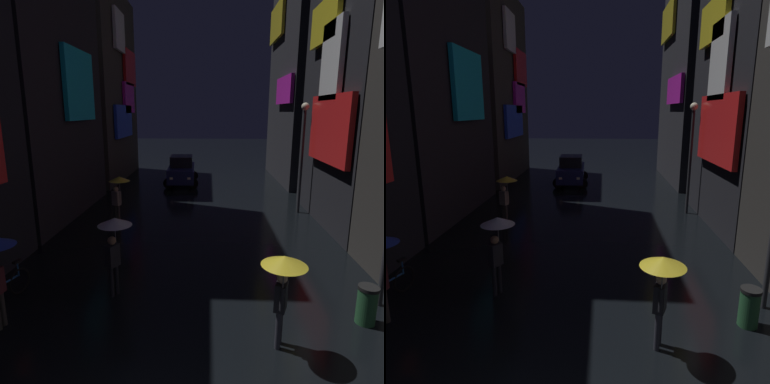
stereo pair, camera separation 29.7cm
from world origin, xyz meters
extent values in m
cube|color=black|center=(-7.50, 13.08, 8.87)|extent=(4.00, 8.16, 17.74)
cube|color=#19D8F2|center=(-5.35, 13.59, 5.98)|extent=(0.20, 3.32, 3.12)
cube|color=#33302D|center=(-7.50, 22.41, 6.40)|extent=(4.00, 8.82, 12.80)
cube|color=#264CF9|center=(-5.35, 21.63, 4.16)|extent=(0.20, 4.30, 2.18)
cube|color=#F226D8|center=(-5.35, 23.47, 5.79)|extent=(0.20, 2.91, 2.16)
cube|color=red|center=(-5.35, 24.12, 7.94)|extent=(0.20, 3.28, 2.49)
cube|color=white|center=(-5.35, 21.42, 9.95)|extent=(0.20, 2.35, 2.48)
cube|color=black|center=(7.50, 12.58, 6.10)|extent=(4.00, 7.16, 12.20)
cube|color=red|center=(5.35, 11.44, 4.14)|extent=(0.20, 4.33, 2.64)
cube|color=white|center=(5.35, 11.82, 6.73)|extent=(0.20, 2.07, 2.96)
cube|color=yellow|center=(5.35, 13.08, 8.43)|extent=(0.20, 3.27, 1.70)
cube|color=#232328|center=(7.50, 22.41, 10.52)|extent=(4.00, 8.81, 21.05)
cube|color=#F226D8|center=(5.35, 20.27, 6.12)|extent=(0.20, 4.18, 1.67)
cube|color=yellow|center=(5.35, 24.03, 10.96)|extent=(0.20, 4.29, 2.36)
cylinder|color=black|center=(-1.93, 5.66, 0.42)|extent=(0.12, 0.12, 0.85)
cylinder|color=black|center=(-1.83, 5.81, 0.42)|extent=(0.12, 0.12, 0.85)
cube|color=black|center=(-1.88, 5.73, 1.15)|extent=(0.36, 0.40, 0.60)
sphere|color=#9E7051|center=(-1.88, 5.73, 1.56)|extent=(0.22, 0.22, 0.22)
cylinder|color=black|center=(-1.83, 5.91, 1.20)|extent=(0.09, 0.09, 0.50)
cylinder|color=slate|center=(-1.83, 5.91, 1.53)|extent=(0.02, 0.02, 0.77)
cone|color=silver|center=(-1.83, 5.91, 2.02)|extent=(0.90, 0.90, 0.20)
cylinder|color=#38332D|center=(-3.46, 11.74, 0.42)|extent=(0.12, 0.12, 0.85)
cylinder|color=#38332D|center=(-3.30, 11.66, 0.42)|extent=(0.12, 0.12, 0.85)
cube|color=gray|center=(-3.38, 11.70, 1.15)|extent=(0.40, 0.35, 0.60)
sphere|color=beige|center=(-3.38, 11.70, 1.56)|extent=(0.22, 0.22, 0.22)
cylinder|color=gray|center=(-3.19, 11.66, 1.20)|extent=(0.09, 0.09, 0.50)
cylinder|color=slate|center=(-3.19, 11.66, 1.53)|extent=(0.02, 0.02, 0.77)
cone|color=yellow|center=(-3.19, 11.66, 2.02)|extent=(0.90, 0.90, 0.20)
cylinder|color=#38332D|center=(-4.08, 4.30, 0.42)|extent=(0.12, 0.12, 0.85)
cylinder|color=#2D2D38|center=(2.14, 3.96, 0.42)|extent=(0.12, 0.12, 0.85)
cylinder|color=#2D2D38|center=(2.08, 3.79, 0.42)|extent=(0.12, 0.12, 0.85)
cube|color=black|center=(2.11, 3.88, 1.15)|extent=(0.33, 0.40, 0.60)
sphere|color=beige|center=(2.11, 3.88, 1.56)|extent=(0.22, 0.22, 0.22)
cylinder|color=black|center=(2.09, 3.69, 1.20)|extent=(0.09, 0.09, 0.50)
cylinder|color=slate|center=(2.09, 3.69, 1.53)|extent=(0.02, 0.02, 0.77)
cone|color=yellow|center=(2.09, 3.69, 2.02)|extent=(0.90, 0.90, 0.20)
torus|color=black|center=(-4.47, 5.71, 0.36)|extent=(0.23, 0.71, 0.72)
cylinder|color=#1E59A5|center=(-4.60, 5.17, 0.54)|extent=(0.29, 0.98, 0.05)
cylinder|color=#1E59A5|center=(-4.47, 5.71, 0.71)|extent=(0.04, 0.04, 0.40)
cube|color=black|center=(-4.47, 5.71, 0.93)|extent=(0.17, 0.26, 0.06)
cube|color=navy|center=(-1.22, 20.32, 0.77)|extent=(1.84, 4.16, 0.90)
cube|color=black|center=(-1.22, 20.32, 1.57)|extent=(1.51, 1.89, 0.70)
cylinder|color=black|center=(-0.37, 19.01, 0.32)|extent=(0.65, 0.24, 0.64)
cylinder|color=black|center=(-1.98, 18.96, 0.32)|extent=(0.65, 0.24, 0.64)
cylinder|color=black|center=(-0.46, 21.68, 0.32)|extent=(0.65, 0.24, 0.64)
cylinder|color=black|center=(-2.07, 21.62, 0.32)|extent=(0.65, 0.24, 0.64)
cube|color=white|center=(-0.60, 18.27, 0.77)|extent=(0.20, 0.07, 0.14)
cube|color=white|center=(-1.70, 18.23, 0.77)|extent=(0.20, 0.07, 0.14)
cylinder|color=#2D2D33|center=(5.00, 13.83, 2.43)|extent=(0.14, 0.14, 4.86)
sphere|color=#F9EFCC|center=(5.00, 13.83, 5.04)|extent=(0.36, 0.36, 0.36)
cylinder|color=#265933|center=(4.30, 4.79, 0.42)|extent=(0.44, 0.44, 0.85)
cylinder|color=black|center=(4.30, 4.79, 0.89)|extent=(0.46, 0.46, 0.08)
camera|label=1|loc=(0.60, -2.49, 4.83)|focal=32.00mm
camera|label=2|loc=(0.90, -2.47, 4.83)|focal=32.00mm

